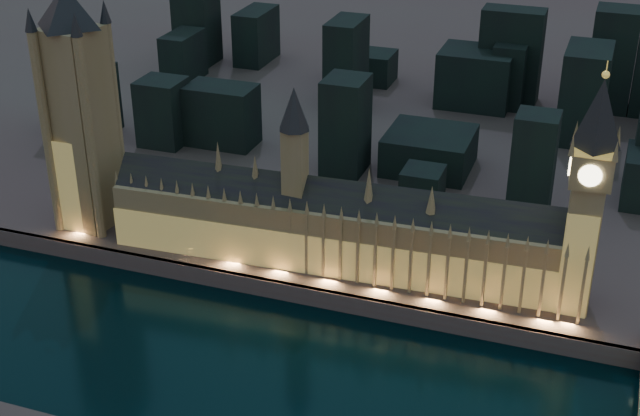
% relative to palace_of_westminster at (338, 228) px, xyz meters
% --- Properties ---
extents(ground_plane, '(2000.00, 2000.00, 0.00)m').
position_rel_palace_of_westminster_xyz_m(ground_plane, '(-10.59, -61.74, -26.37)').
color(ground_plane, black).
rests_on(ground_plane, ground).
extents(north_bank, '(2000.00, 960.00, 8.00)m').
position_rel_palace_of_westminster_xyz_m(north_bank, '(-10.59, 458.26, -22.37)').
color(north_bank, '#51333B').
rests_on(north_bank, ground).
extents(embankment_wall, '(2000.00, 2.50, 8.00)m').
position_rel_palace_of_westminster_xyz_m(embankment_wall, '(-10.59, -20.74, -22.37)').
color(embankment_wall, brown).
rests_on(embankment_wall, ground).
extents(palace_of_westminster, '(202.00, 29.87, 78.00)m').
position_rel_palace_of_westminster_xyz_m(palace_of_westminster, '(0.00, 0.00, 0.00)').
color(palace_of_westminster, olive).
rests_on(palace_of_westminster, north_bank).
extents(victoria_tower, '(31.68, 31.68, 122.85)m').
position_rel_palace_of_westminster_xyz_m(victoria_tower, '(-120.59, 0.18, 42.62)').
color(victoria_tower, olive).
rests_on(victoria_tower, north_bank).
extents(elizabeth_tower, '(18.00, 18.00, 101.14)m').
position_rel_palace_of_westminster_xyz_m(elizabeth_tower, '(97.41, 0.18, 37.84)').
color(elizabeth_tower, olive).
rests_on(elizabeth_tower, north_bank).
extents(city_backdrop, '(474.84, 215.63, 84.96)m').
position_rel_palace_of_westminster_xyz_m(city_backdrop, '(28.11, 186.98, 4.96)').
color(city_backdrop, black).
rests_on(city_backdrop, north_bank).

